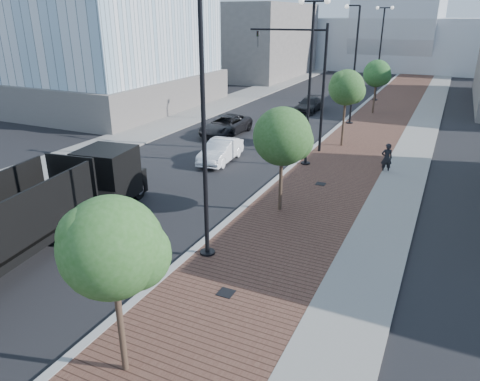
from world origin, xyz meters
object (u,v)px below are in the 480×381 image
at_px(white_sedan, 221,151).
at_px(dark_car_mid, 226,125).
at_px(dump_truck, 61,205).
at_px(pedestrian, 387,158).

xyz_separation_m(white_sedan, dark_car_mid, (-2.78, 6.10, 0.04)).
distance_m(dump_truck, dark_car_mid, 17.62).
relative_size(white_sedan, pedestrian, 2.40).
height_order(dump_truck, dark_car_mid, dump_truck).
xyz_separation_m(white_sedan, pedestrian, (9.50, 2.18, 0.18)).
bearing_deg(white_sedan, pedestrian, 8.95).
height_order(white_sedan, dark_car_mid, dark_car_mid).
bearing_deg(white_sedan, dump_truck, -100.04).
bearing_deg(white_sedan, dark_car_mid, 110.52).
height_order(white_sedan, pedestrian, pedestrian).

